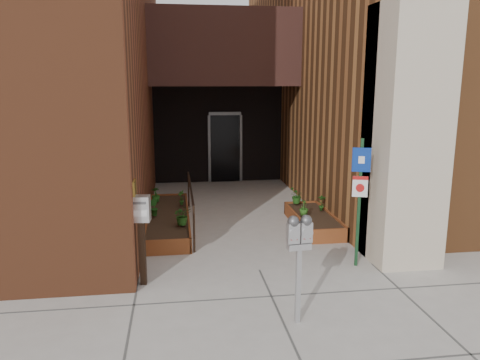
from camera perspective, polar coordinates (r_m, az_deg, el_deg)
name	(u,v)px	position (r m, az deg, el deg)	size (l,w,h in m)	color
ground	(259,270)	(8.05, 2.38, -10.92)	(80.00, 80.00, 0.00)	#9E9991
architecture	(212,16)	(14.36, -3.39, 19.34)	(20.00, 14.60, 10.00)	brown
planter_left	(168,220)	(10.43, -8.73, -4.87)	(0.90, 3.60, 0.30)	brown
planter_right	(314,221)	(10.38, 8.96, -4.96)	(0.80, 2.20, 0.30)	brown
handrail	(191,193)	(10.23, -6.04, -1.58)	(0.04, 3.34, 0.90)	black
parking_meter	(299,240)	(6.05, 7.23, -7.31)	(0.33, 0.17, 1.47)	#ABABAE
sign_post	(360,189)	(8.06, 14.40, -1.09)	(0.29, 0.11, 2.21)	#14391D
payment_dropbox	(141,221)	(7.33, -11.96, -4.93)	(0.30, 0.24, 1.43)	black
shrub_left_a	(182,215)	(9.46, -7.04, -4.27)	(0.36, 0.36, 0.40)	#215117
shrub_left_b	(154,207)	(10.20, -10.49, -3.32)	(0.19, 0.19, 0.35)	#1C5418
shrub_left_c	(156,194)	(11.36, -10.24, -1.75)	(0.20, 0.20, 0.35)	#21611B
shrub_left_d	(181,198)	(10.98, -7.18, -2.14)	(0.18, 0.18, 0.34)	#245919
shrub_right_a	(304,207)	(10.15, 7.79, -3.33)	(0.19, 0.19, 0.34)	#2B5D1A
shrub_right_b	(322,203)	(10.58, 9.94, -2.72)	(0.19, 0.19, 0.36)	#204F16
shrub_right_c	(297,196)	(11.08, 6.92, -1.94)	(0.33, 0.33, 0.37)	#225518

